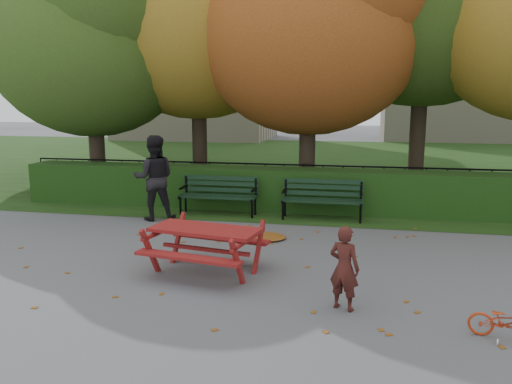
% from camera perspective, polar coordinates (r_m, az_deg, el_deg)
% --- Properties ---
extents(ground, '(90.00, 90.00, 0.00)m').
position_cam_1_polar(ground, '(8.00, -2.32, -8.85)').
color(ground, slate).
rests_on(ground, ground).
extents(grass_strip, '(90.00, 90.00, 0.00)m').
position_cam_1_polar(grass_strip, '(21.57, 6.49, 3.44)').
color(grass_strip, '#183311').
rests_on(grass_strip, ground).
extents(building_left, '(10.00, 7.00, 15.00)m').
position_cam_1_polar(building_left, '(35.36, -6.89, 18.38)').
color(building_left, '#BCB095').
rests_on(building_left, ground).
extents(building_right, '(9.00, 6.00, 12.00)m').
position_cam_1_polar(building_right, '(36.02, 22.01, 15.16)').
color(building_right, '#BCB095').
rests_on(building_right, ground).
extents(hedge, '(13.00, 0.90, 1.00)m').
position_cam_1_polar(hedge, '(12.16, 2.66, 0.34)').
color(hedge, black).
rests_on(hedge, ground).
extents(iron_fence, '(14.00, 0.04, 1.02)m').
position_cam_1_polar(iron_fence, '(12.93, 3.20, 1.11)').
color(iron_fence, black).
rests_on(iron_fence, ground).
extents(tree_a, '(5.88, 5.60, 7.48)m').
position_cam_1_polar(tree_a, '(14.79, -17.77, 17.32)').
color(tree_a, black).
rests_on(tree_a, ground).
extents(tree_c, '(6.30, 6.00, 8.00)m').
position_cam_1_polar(tree_c, '(13.50, 7.56, 19.72)').
color(tree_c, black).
rests_on(tree_c, ground).
extents(tree_f, '(6.93, 6.60, 9.19)m').
position_cam_1_polar(tree_f, '(19.06, -17.78, 19.26)').
color(tree_f, black).
rests_on(tree_f, ground).
extents(bench_left, '(1.80, 0.57, 0.88)m').
position_cam_1_polar(bench_left, '(11.65, -4.27, -0.03)').
color(bench_left, black).
rests_on(bench_left, ground).
extents(bench_right, '(1.80, 0.57, 0.88)m').
position_cam_1_polar(bench_right, '(11.26, 7.59, -0.47)').
color(bench_right, black).
rests_on(bench_right, ground).
extents(picnic_table, '(1.88, 1.62, 0.81)m').
position_cam_1_polar(picnic_table, '(7.75, -5.84, -5.24)').
color(picnic_table, maroon).
rests_on(picnic_table, ground).
extents(leaf_pile, '(1.14, 0.86, 0.07)m').
position_cam_1_polar(leaf_pile, '(9.72, 0.35, -5.08)').
color(leaf_pile, brown).
rests_on(leaf_pile, ground).
extents(leaf_scatter, '(9.00, 5.70, 0.01)m').
position_cam_1_polar(leaf_scatter, '(8.27, -1.83, -8.14)').
color(leaf_scatter, brown).
rests_on(leaf_scatter, ground).
extents(child, '(0.47, 0.40, 1.10)m').
position_cam_1_polar(child, '(6.49, 10.05, -8.55)').
color(child, '#431A15').
rests_on(child, ground).
extents(adult, '(1.10, 0.97, 1.88)m').
position_cam_1_polar(adult, '(11.24, -11.55, 1.58)').
color(adult, black).
rests_on(adult, ground).
extents(bicycle, '(0.87, 0.49, 0.43)m').
position_cam_1_polar(bicycle, '(6.38, 26.84, -13.12)').
color(bicycle, '#B83211').
rests_on(bicycle, ground).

